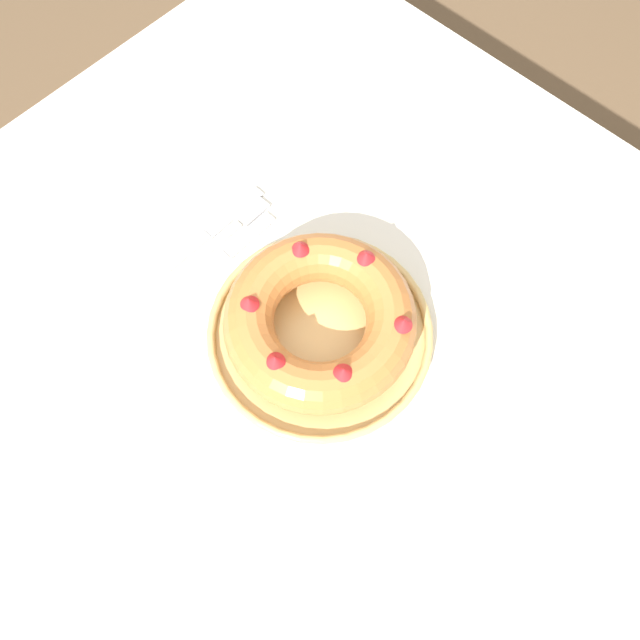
% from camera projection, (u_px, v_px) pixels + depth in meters
% --- Properties ---
extents(ground_plane, '(8.00, 8.00, 0.00)m').
position_uv_depth(ground_plane, '(310.00, 445.00, 1.61)').
color(ground_plane, brown).
extents(dining_table, '(1.28, 1.26, 0.76)m').
position_uv_depth(dining_table, '(304.00, 355.00, 0.99)').
color(dining_table, silver).
rests_on(dining_table, ground_plane).
extents(serving_dish, '(0.33, 0.33, 0.03)m').
position_uv_depth(serving_dish, '(320.00, 333.00, 0.90)').
color(serving_dish, tan).
rests_on(serving_dish, dining_table).
extents(bundt_cake, '(0.27, 0.27, 0.08)m').
position_uv_depth(bundt_cake, '(320.00, 320.00, 0.86)').
color(bundt_cake, '#C67538').
rests_on(bundt_cake, serving_dish).
extents(fork, '(0.02, 0.19, 0.01)m').
position_uv_depth(fork, '(229.00, 233.00, 0.98)').
color(fork, white).
rests_on(fork, dining_table).
extents(serving_knife, '(0.02, 0.21, 0.01)m').
position_uv_depth(serving_knife, '(206.00, 236.00, 0.98)').
color(serving_knife, white).
rests_on(serving_knife, dining_table).
extents(cake_knife, '(0.02, 0.18, 0.01)m').
position_uv_depth(cake_knife, '(225.00, 256.00, 0.96)').
color(cake_knife, white).
rests_on(cake_knife, dining_table).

